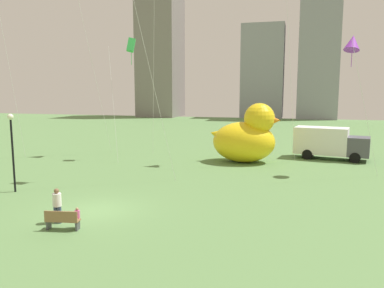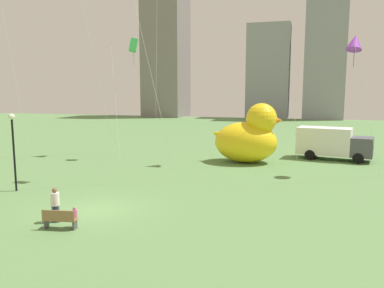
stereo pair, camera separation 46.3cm
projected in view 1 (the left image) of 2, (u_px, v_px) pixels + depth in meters
name	position (u px, v px, depth m)	size (l,w,h in m)	color
ground_plane	(98.00, 211.00, 19.34)	(140.00, 140.00, 0.00)	#5B834A
park_bench	(62.00, 220.00, 16.58)	(1.54, 0.70, 0.90)	olive
person_adult	(57.00, 204.00, 17.43)	(0.40, 0.40, 1.64)	#38476B
person_child	(77.00, 217.00, 16.87)	(0.23, 0.23, 0.94)	silver
giant_inflatable_duck	(246.00, 137.00, 32.28)	(6.15, 3.95, 5.10)	yellow
lamppost	(12.00, 139.00, 22.51)	(0.37, 0.37, 4.76)	black
box_truck	(329.00, 143.00, 33.86)	(6.64, 3.47, 2.85)	white
city_skyline	(266.00, 50.00, 86.13)	(69.49, 17.57, 36.25)	gray
kite_purple	(353.00, 43.00, 26.69)	(2.95, 3.03, 10.19)	silver
kite_green	(131.00, 46.00, 33.02)	(2.85, 2.92, 10.74)	silver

